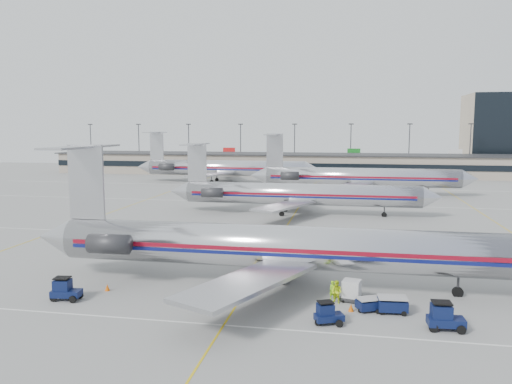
% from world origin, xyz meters
% --- Properties ---
extents(ground, '(260.00, 260.00, 0.00)m').
position_xyz_m(ground, '(0.00, 0.00, 0.00)').
color(ground, gray).
rests_on(ground, ground).
extents(apron_markings, '(160.00, 0.15, 0.02)m').
position_xyz_m(apron_markings, '(0.00, 10.00, 0.01)').
color(apron_markings, silver).
rests_on(apron_markings, ground).
extents(terminal, '(162.00, 17.00, 6.25)m').
position_xyz_m(terminal, '(0.00, 97.97, 3.16)').
color(terminal, gray).
rests_on(terminal, ground).
extents(light_mast_row, '(163.60, 0.40, 15.28)m').
position_xyz_m(light_mast_row, '(0.00, 112.00, 8.58)').
color(light_mast_row, '#38383D').
rests_on(light_mast_row, ground).
extents(jet_foreground, '(47.38, 27.90, 12.40)m').
position_xyz_m(jet_foreground, '(2.35, -8.58, 3.60)').
color(jet_foreground, silver).
rests_on(jet_foreground, ground).
extents(jet_second_row, '(43.74, 25.76, 11.45)m').
position_xyz_m(jet_second_row, '(0.10, 28.64, 3.32)').
color(jet_second_row, silver).
rests_on(jet_second_row, ground).
extents(jet_third_row, '(46.70, 28.73, 12.77)m').
position_xyz_m(jet_third_row, '(10.07, 55.11, 3.71)').
color(jet_third_row, silver).
rests_on(jet_third_row, ground).
extents(jet_back_row, '(47.58, 29.27, 13.01)m').
position_xyz_m(jet_back_row, '(-23.26, 72.65, 3.78)').
color(jet_back_row, silver).
rests_on(jet_back_row, ground).
extents(tug_left, '(2.43, 1.41, 1.89)m').
position_xyz_m(tug_left, '(-13.90, -15.29, 0.86)').
color(tug_left, '#0A133A').
rests_on(tug_left, ground).
extents(tug_center, '(2.25, 1.73, 1.64)m').
position_xyz_m(tug_center, '(7.18, -16.43, 0.75)').
color(tug_center, '#0A133A').
rests_on(tug_center, ground).
extents(tug_right, '(2.53, 1.38, 2.01)m').
position_xyz_m(tug_right, '(15.10, -16.04, 0.91)').
color(tug_right, '#0A133A').
rests_on(tug_right, ground).
extents(cart_inner, '(2.11, 1.84, 1.01)m').
position_xyz_m(cart_inner, '(10.17, -13.29, 0.53)').
color(cart_inner, '#0A133A').
rests_on(cart_inner, ground).
extents(cart_outer, '(2.25, 1.63, 1.22)m').
position_xyz_m(cart_outer, '(11.90, -13.32, 0.65)').
color(cart_outer, '#0A133A').
rests_on(cart_outer, ground).
extents(uld_container, '(1.90, 1.70, 1.72)m').
position_xyz_m(uld_container, '(8.88, -11.28, 0.87)').
color(uld_container, '#2D2D30').
rests_on(uld_container, ground).
extents(belt_loader, '(4.15, 2.32, 2.12)m').
position_xyz_m(belt_loader, '(1.86, -7.37, 0.57)').
color(belt_loader, '#979797').
rests_on(belt_loader, ground).
extents(ramp_worker_near, '(0.66, 0.57, 1.52)m').
position_xyz_m(ramp_worker_near, '(7.38, -11.12, 0.76)').
color(ramp_worker_near, '#8BDA14').
rests_on(ramp_worker_near, ground).
extents(ramp_worker_far, '(1.13, 1.07, 1.84)m').
position_xyz_m(ramp_worker_far, '(7.72, -12.02, 0.92)').
color(ramp_worker_far, '#C5E515').
rests_on(ramp_worker_far, ground).
extents(cone_right, '(0.54, 0.54, 0.58)m').
position_xyz_m(cone_right, '(8.85, -13.61, 0.29)').
color(cone_right, '#DD5807').
rests_on(cone_right, ground).
extents(cone_left, '(0.53, 0.53, 0.58)m').
position_xyz_m(cone_left, '(-11.65, -12.50, 0.29)').
color(cone_left, '#DD5807').
rests_on(cone_left, ground).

